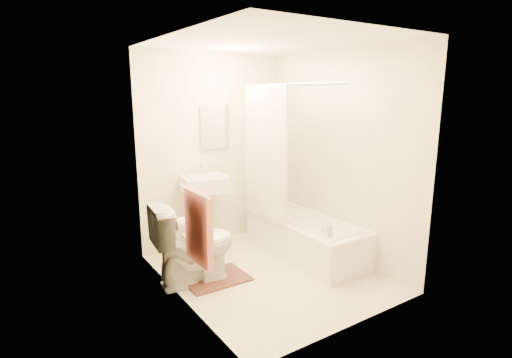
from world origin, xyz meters
TOP-DOWN VIEW (x-y plane):
  - floor at (0.00, 0.00)m, footprint 2.40×2.40m
  - ceiling at (0.00, 0.00)m, footprint 2.40×2.40m
  - wall_back at (0.00, 1.20)m, footprint 2.00×0.02m
  - wall_left at (-1.00, 0.00)m, footprint 0.02×2.40m
  - wall_right at (1.00, 0.00)m, footprint 0.02×2.40m
  - mirror at (0.00, 1.18)m, footprint 0.40×0.03m
  - curtain_rod at (0.30, 0.10)m, footprint 0.03×1.70m
  - shower_curtain at (0.30, 0.50)m, footprint 0.04×0.80m
  - towel_bar at (-0.96, -0.25)m, footprint 0.02×0.60m
  - towel at (-0.93, -0.25)m, footprint 0.06×0.45m
  - toilet_paper at (-0.93, 0.12)m, footprint 0.11×0.12m
  - toilet at (-0.75, 0.26)m, footprint 0.89×0.56m
  - sink at (-0.28, 0.95)m, footprint 0.58×0.50m
  - bathtub at (0.66, 0.16)m, footprint 0.68×1.56m
  - bath_mat at (-0.55, 0.19)m, footprint 0.66×0.50m
  - soap_bottle at (0.49, -0.37)m, footprint 0.08×0.08m
  - scrub_brush at (0.60, 0.66)m, footprint 0.08×0.21m

SIDE VIEW (x-z plane):
  - floor at x=0.00m, z-range 0.00..0.00m
  - bath_mat at x=-0.55m, z-range 0.00..0.02m
  - bathtub at x=0.66m, z-range 0.00..0.44m
  - toilet at x=-0.75m, z-range 0.00..0.82m
  - scrub_brush at x=0.60m, z-range 0.44..0.48m
  - sink at x=-0.28m, z-range 0.00..1.03m
  - soap_bottle at x=0.49m, z-range 0.44..0.61m
  - toilet_paper at x=-0.93m, z-range 0.64..0.76m
  - towel at x=-0.93m, z-range 0.45..1.11m
  - towel_bar at x=-0.96m, z-range 1.09..1.11m
  - wall_back at x=0.00m, z-range 0.00..2.40m
  - wall_left at x=-1.00m, z-range 0.00..2.40m
  - wall_right at x=1.00m, z-range 0.00..2.40m
  - shower_curtain at x=0.30m, z-range 0.44..2.00m
  - mirror at x=0.00m, z-range 1.23..1.77m
  - curtain_rod at x=0.30m, z-range 1.98..2.02m
  - ceiling at x=0.00m, z-range 2.40..2.40m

